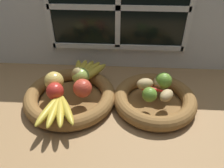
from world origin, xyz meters
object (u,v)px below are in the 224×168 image
apple_green_back (81,76)px  lime_far (164,81)px  fruit_bowl_left (70,96)px  potato_back (160,82)px  potato_oblong (145,84)px  lime_near (150,95)px  pear_brown (78,76)px  banana_bunch_back (86,71)px  chili_pepper (157,89)px  potato_small (166,95)px  banana_bunch_front (57,109)px  apple_golden_left (54,82)px  apple_red_right (83,88)px  fruit_bowl_right (154,99)px  apple_red_front (55,91)px

apple_green_back → lime_far: 34.32cm
fruit_bowl_left → potato_back: size_ratio=5.32×
apple_green_back → potato_oblong: 26.90cm
apple_green_back → lime_near: size_ratio=1.26×
pear_brown → banana_bunch_back: 7.49cm
chili_pepper → potato_small: bearing=-43.3°
lime_far → banana_bunch_front: bearing=-156.5°
fruit_bowl_left → apple_golden_left: 9.23cm
apple_red_right → lime_near: bearing=-3.2°
potato_back → lime_near: size_ratio=1.23×
banana_bunch_front → lime_near: (33.39, 8.49, 1.45)cm
fruit_bowl_right → apple_red_right: bearing=-174.1°
apple_red_right → banana_bunch_back: bearing=94.6°
apple_golden_left → lime_far: size_ratio=1.14×
potato_back → lime_far: size_ratio=1.05×
potato_back → potato_oblong: 6.62cm
apple_red_front → potato_oblong: (34.94, 8.19, -1.00)cm
apple_golden_left → lime_far: bearing=5.2°
apple_red_right → potato_back: bearing=14.4°
lime_near → fruit_bowl_right: bearing=56.3°
apple_red_right → apple_green_back: (-2.17, 8.23, -0.03)cm
banana_bunch_back → lime_far: (33.35, -7.70, 1.78)cm
fruit_bowl_left → apple_red_right: (6.17, -2.98, 6.79)cm
fruit_bowl_left → banana_bunch_back: size_ratio=1.97×
chili_pepper → banana_bunch_back: bearing=174.6°
apple_green_back → chili_pepper: 31.84cm
fruit_bowl_left → apple_red_right: 9.64cm
chili_pepper → apple_golden_left: bearing=-164.6°
fruit_bowl_left → apple_golden_left: bearing=176.3°
apple_green_back → pear_brown: (-1.00, -0.03, 0.19)cm
lime_far → pear_brown: bearing=178.7°
apple_golden_left → banana_bunch_front: apple_golden_left is taller
apple_red_right → potato_back: 32.03cm
pear_brown → chili_pepper: pear_brown is taller
apple_green_back → fruit_bowl_left: bearing=-127.3°
potato_back → potato_small: (1.36, -8.64, -0.27)cm
fruit_bowl_left → potato_small: size_ratio=5.58×
apple_red_front → banana_bunch_back: (9.11, 17.11, -1.76)cm
apple_red_front → lime_far: same height
fruit_bowl_right → potato_back: (2.27, 5.00, 5.49)cm
apple_green_back → apple_red_front: bearing=-128.4°
banana_bunch_back → apple_green_back: bearing=-98.0°
apple_red_right → potato_oblong: bearing=14.0°
chili_pepper → fruit_bowl_right: bearing=-103.0°
pear_brown → banana_bunch_back: pear_brown is taller
potato_back → apple_golden_left: bearing=-173.9°
fruit_bowl_right → potato_back: size_ratio=4.76×
fruit_bowl_left → apple_golden_left: (-6.02, 0.39, 6.98)cm
fruit_bowl_left → banana_bunch_back: banana_bunch_back is taller
potato_oblong → banana_bunch_back: bearing=161.0°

